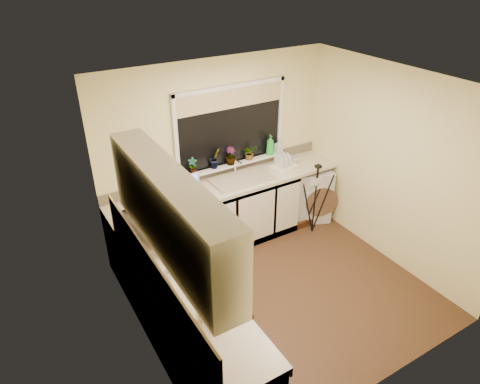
# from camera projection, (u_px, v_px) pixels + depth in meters

# --- Properties ---
(floor) EXTENTS (3.20, 3.20, 0.00)m
(floor) POSITION_uv_depth(u_px,v_px,m) (280.00, 291.00, 5.15)
(floor) COLOR #4F341F
(floor) RESTS_ON ground
(ceiling) EXTENTS (3.20, 3.20, 0.00)m
(ceiling) POSITION_uv_depth(u_px,v_px,m) (292.00, 87.00, 3.94)
(ceiling) COLOR white
(ceiling) RESTS_ON ground
(wall_back) EXTENTS (3.20, 0.00, 3.20)m
(wall_back) POSITION_uv_depth(u_px,v_px,m) (217.00, 152.00, 5.67)
(wall_back) COLOR beige
(wall_back) RESTS_ON ground
(wall_front) EXTENTS (3.20, 0.00, 3.20)m
(wall_front) POSITION_uv_depth(u_px,v_px,m) (397.00, 285.00, 3.43)
(wall_front) COLOR beige
(wall_front) RESTS_ON ground
(wall_left) EXTENTS (0.00, 3.00, 3.00)m
(wall_left) POSITION_uv_depth(u_px,v_px,m) (139.00, 250.00, 3.83)
(wall_left) COLOR beige
(wall_left) RESTS_ON ground
(wall_right) EXTENTS (0.00, 3.00, 3.00)m
(wall_right) POSITION_uv_depth(u_px,v_px,m) (391.00, 168.00, 5.26)
(wall_right) COLOR beige
(wall_right) RESTS_ON ground
(base_cabinet_back) EXTENTS (2.55, 0.60, 0.86)m
(base_cabinet_back) POSITION_uv_depth(u_px,v_px,m) (208.00, 221.00, 5.69)
(base_cabinet_back) COLOR silver
(base_cabinet_back) RESTS_ON floor
(base_cabinet_left) EXTENTS (0.54, 2.40, 0.86)m
(base_cabinet_left) POSITION_uv_depth(u_px,v_px,m) (189.00, 323.00, 4.13)
(base_cabinet_left) COLOR silver
(base_cabinet_left) RESTS_ON floor
(worktop_back) EXTENTS (3.20, 0.60, 0.04)m
(worktop_back) POSITION_uv_depth(u_px,v_px,m) (229.00, 185.00, 5.61)
(worktop_back) COLOR beige
(worktop_back) RESTS_ON base_cabinet_back
(worktop_left) EXTENTS (0.60, 2.40, 0.04)m
(worktop_left) POSITION_uv_depth(u_px,v_px,m) (186.00, 288.00, 3.91)
(worktop_left) COLOR beige
(worktop_left) RESTS_ON base_cabinet_left
(upper_cabinet) EXTENTS (0.28, 1.90, 0.70)m
(upper_cabinet) POSITION_uv_depth(u_px,v_px,m) (170.00, 214.00, 3.28)
(upper_cabinet) COLOR silver
(upper_cabinet) RESTS_ON wall_left
(splashback_left) EXTENTS (0.02, 2.40, 0.45)m
(splashback_left) POSITION_uv_depth(u_px,v_px,m) (153.00, 278.00, 3.66)
(splashback_left) COLOR beige
(splashback_left) RESTS_ON wall_left
(splashback_back) EXTENTS (3.20, 0.02, 0.14)m
(splashback_back) POSITION_uv_depth(u_px,v_px,m) (218.00, 170.00, 5.78)
(splashback_back) COLOR beige
(splashback_back) RESTS_ON wall_back
(window_glass) EXTENTS (1.50, 0.02, 1.00)m
(window_glass) POSITION_uv_depth(u_px,v_px,m) (231.00, 126.00, 5.58)
(window_glass) COLOR black
(window_glass) RESTS_ON wall_back
(window_blind) EXTENTS (1.50, 0.02, 0.25)m
(window_blind) POSITION_uv_depth(u_px,v_px,m) (231.00, 99.00, 5.38)
(window_blind) COLOR tan
(window_blind) RESTS_ON wall_back
(windowsill) EXTENTS (1.60, 0.14, 0.03)m
(windowsill) POSITION_uv_depth(u_px,v_px,m) (233.00, 164.00, 5.80)
(windowsill) COLOR white
(windowsill) RESTS_ON wall_back
(sink) EXTENTS (0.82, 0.46, 0.03)m
(sink) POSITION_uv_depth(u_px,v_px,m) (242.00, 179.00, 5.68)
(sink) COLOR tan
(sink) RESTS_ON worktop_back
(faucet) EXTENTS (0.03, 0.03, 0.24)m
(faucet) POSITION_uv_depth(u_px,v_px,m) (235.00, 166.00, 5.77)
(faucet) COLOR silver
(faucet) RESTS_ON worktop_back
(washing_machine) EXTENTS (0.73, 0.72, 0.80)m
(washing_machine) POSITION_uv_depth(u_px,v_px,m) (309.00, 192.00, 6.41)
(washing_machine) COLOR silver
(washing_machine) RESTS_ON floor
(laptop) EXTENTS (0.35, 0.33, 0.22)m
(laptop) POSITION_uv_depth(u_px,v_px,m) (193.00, 189.00, 5.35)
(laptop) COLOR #A4A5AC
(laptop) RESTS_ON worktop_back
(kettle) EXTENTS (0.16, 0.16, 0.21)m
(kettle) POSITION_uv_depth(u_px,v_px,m) (166.00, 244.00, 4.27)
(kettle) COLOR silver
(kettle) RESTS_ON worktop_left
(dish_rack) EXTENTS (0.41, 0.34, 0.05)m
(dish_rack) POSITION_uv_depth(u_px,v_px,m) (284.00, 167.00, 5.95)
(dish_rack) COLOR #ECE8CD
(dish_rack) RESTS_ON worktop_back
(tripod) EXTENTS (0.61, 0.61, 1.06)m
(tripod) POSITION_uv_depth(u_px,v_px,m) (315.00, 199.00, 5.98)
(tripod) COLOR black
(tripod) RESTS_ON floor
(glass_jug) EXTENTS (0.11, 0.11, 0.16)m
(glass_jug) POSITION_uv_depth(u_px,v_px,m) (219.00, 312.00, 3.51)
(glass_jug) COLOR white
(glass_jug) RESTS_ON worktop_left
(steel_jar) EXTENTS (0.08, 0.08, 0.11)m
(steel_jar) POSITION_uv_depth(u_px,v_px,m) (169.00, 276.00, 3.93)
(steel_jar) COLOR silver
(steel_jar) RESTS_ON worktop_left
(microwave) EXTENTS (0.49, 0.58, 0.27)m
(microwave) POSITION_uv_depth(u_px,v_px,m) (151.00, 223.00, 4.55)
(microwave) COLOR white
(microwave) RESTS_ON worktop_left
(plant_a) EXTENTS (0.14, 0.12, 0.22)m
(plant_a) POSITION_uv_depth(u_px,v_px,m) (193.00, 166.00, 5.45)
(plant_a) COLOR #999999
(plant_a) RESTS_ON windowsill
(plant_b) EXTENTS (0.17, 0.15, 0.27)m
(plant_b) POSITION_uv_depth(u_px,v_px,m) (215.00, 158.00, 5.60)
(plant_b) COLOR #999999
(plant_b) RESTS_ON windowsill
(plant_c) EXTENTS (0.15, 0.15, 0.24)m
(plant_c) POSITION_uv_depth(u_px,v_px,m) (231.00, 156.00, 5.69)
(plant_c) COLOR #999999
(plant_c) RESTS_ON windowsill
(plant_d) EXTENTS (0.20, 0.18, 0.20)m
(plant_d) POSITION_uv_depth(u_px,v_px,m) (249.00, 153.00, 5.84)
(plant_d) COLOR #999999
(plant_d) RESTS_ON windowsill
(soap_bottle_green) EXTENTS (0.13, 0.13, 0.28)m
(soap_bottle_green) POSITION_uv_depth(u_px,v_px,m) (270.00, 145.00, 5.96)
(soap_bottle_green) COLOR green
(soap_bottle_green) RESTS_ON windowsill
(soap_bottle_clear) EXTENTS (0.11, 0.11, 0.20)m
(soap_bottle_clear) POSITION_uv_depth(u_px,v_px,m) (279.00, 146.00, 6.03)
(soap_bottle_clear) COLOR #999999
(soap_bottle_clear) RESTS_ON windowsill
(cup_back) EXTENTS (0.14, 0.14, 0.09)m
(cup_back) POSITION_uv_depth(u_px,v_px,m) (295.00, 160.00, 6.12)
(cup_back) COLOR beige
(cup_back) RESTS_ON worktop_back
(cup_left) EXTENTS (0.11, 0.11, 0.10)m
(cup_left) POSITION_uv_depth(u_px,v_px,m) (202.00, 314.00, 3.53)
(cup_left) COLOR #F2E8C7
(cup_left) RESTS_ON worktop_left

